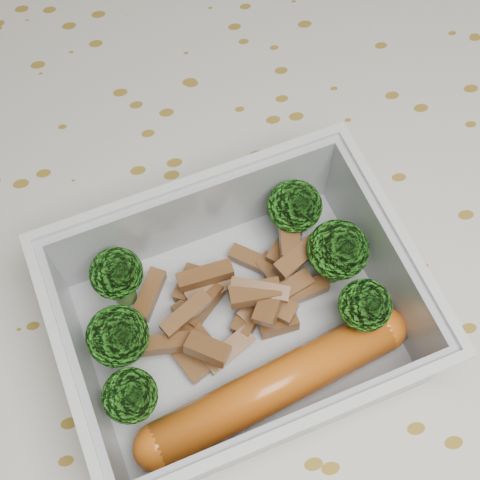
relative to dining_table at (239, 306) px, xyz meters
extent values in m
plane|color=olive|center=(0.00, 0.00, -0.67)|extent=(4.00, 4.00, 0.00)
cube|color=brown|center=(0.00, 0.00, 0.06)|extent=(1.40, 0.90, 0.04)
cube|color=silver|center=(0.00, 0.00, 0.09)|extent=(1.46, 0.96, 0.01)
cube|color=silver|center=(-0.01, -0.05, 0.09)|extent=(0.19, 0.16, 0.00)
cube|color=silver|center=(-0.02, 0.01, 0.12)|extent=(0.16, 0.03, 0.05)
cube|color=silver|center=(0.00, -0.11, 0.12)|extent=(0.16, 0.03, 0.05)
cube|color=silver|center=(0.07, -0.03, 0.12)|extent=(0.03, 0.12, 0.05)
cube|color=silver|center=(-0.09, -0.06, 0.12)|extent=(0.03, 0.12, 0.05)
cube|color=silver|center=(-0.02, 0.02, 0.15)|extent=(0.17, 0.04, 0.00)
cube|color=silver|center=(0.00, -0.11, 0.15)|extent=(0.17, 0.04, 0.00)
cube|color=silver|center=(0.07, -0.03, 0.15)|extent=(0.03, 0.13, 0.00)
cube|color=silver|center=(-0.09, -0.06, 0.15)|extent=(0.03, 0.13, 0.00)
cylinder|color=#608C3F|center=(-0.07, -0.01, 0.11)|extent=(0.01, 0.01, 0.02)
ellipsoid|color=#2B881D|center=(-0.07, -0.01, 0.13)|extent=(0.03, 0.03, 0.02)
cylinder|color=#608C3F|center=(0.03, 0.00, 0.10)|extent=(0.01, 0.01, 0.02)
ellipsoid|color=#2B881D|center=(0.03, 0.00, 0.13)|extent=(0.03, 0.03, 0.03)
cylinder|color=#608C3F|center=(-0.07, -0.05, 0.10)|extent=(0.01, 0.01, 0.02)
ellipsoid|color=#2B881D|center=(-0.07, -0.05, 0.13)|extent=(0.03, 0.03, 0.03)
cylinder|color=#608C3F|center=(0.05, -0.02, 0.10)|extent=(0.01, 0.01, 0.02)
ellipsoid|color=#2B881D|center=(0.05, -0.02, 0.13)|extent=(0.03, 0.03, 0.03)
cylinder|color=#608C3F|center=(-0.07, -0.08, 0.11)|extent=(0.01, 0.01, 0.03)
ellipsoid|color=#2B881D|center=(-0.07, -0.08, 0.13)|extent=(0.03, 0.03, 0.02)
cylinder|color=#608C3F|center=(0.05, -0.06, 0.11)|extent=(0.01, 0.01, 0.03)
ellipsoid|color=#2B881D|center=(0.05, -0.06, 0.13)|extent=(0.03, 0.03, 0.02)
cube|color=brown|center=(0.00, -0.04, 0.12)|extent=(0.03, 0.01, 0.01)
cube|color=brown|center=(0.00, -0.03, 0.10)|extent=(0.01, 0.02, 0.01)
cube|color=brown|center=(-0.05, -0.02, 0.10)|extent=(0.02, 0.03, 0.01)
cube|color=brown|center=(-0.03, -0.05, 0.10)|extent=(0.02, 0.03, 0.01)
cube|color=brown|center=(-0.03, -0.03, 0.10)|extent=(0.03, 0.02, 0.01)
cube|color=brown|center=(0.03, -0.02, 0.12)|extent=(0.03, 0.02, 0.01)
cube|color=brown|center=(0.00, -0.04, 0.10)|extent=(0.02, 0.02, 0.01)
cube|color=brown|center=(0.01, -0.05, 0.10)|extent=(0.02, 0.01, 0.01)
cube|color=brown|center=(-0.04, -0.04, 0.12)|extent=(0.03, 0.02, 0.01)
cube|color=brown|center=(0.02, -0.03, 0.11)|extent=(0.03, 0.02, 0.01)
cube|color=brown|center=(-0.02, -0.02, 0.10)|extent=(0.03, 0.02, 0.01)
cube|color=brown|center=(0.02, -0.02, 0.10)|extent=(0.02, 0.03, 0.01)
cube|color=brown|center=(-0.04, -0.06, 0.10)|extent=(0.02, 0.03, 0.01)
cube|color=brown|center=(0.03, -0.01, 0.12)|extent=(0.02, 0.03, 0.01)
cube|color=brown|center=(0.00, -0.03, 0.12)|extent=(0.03, 0.02, 0.01)
cube|color=brown|center=(0.01, -0.04, 0.11)|extent=(0.03, 0.03, 0.01)
cube|color=brown|center=(-0.03, -0.06, 0.12)|extent=(0.02, 0.02, 0.01)
cube|color=brown|center=(0.02, -0.02, 0.10)|extent=(0.03, 0.03, 0.01)
cube|color=brown|center=(0.02, -0.01, 0.11)|extent=(0.02, 0.02, 0.01)
cube|color=brown|center=(-0.03, -0.02, 0.10)|extent=(0.02, 0.02, 0.01)
cube|color=brown|center=(0.03, -0.03, 0.10)|extent=(0.03, 0.01, 0.01)
cube|color=brown|center=(0.00, -0.04, 0.10)|extent=(0.03, 0.03, 0.01)
cube|color=brown|center=(0.00, -0.01, 0.10)|extent=(0.02, 0.02, 0.01)
cube|color=brown|center=(-0.03, -0.03, 0.10)|extent=(0.03, 0.03, 0.01)
cube|color=brown|center=(-0.02, -0.02, 0.11)|extent=(0.03, 0.01, 0.01)
cube|color=brown|center=(0.01, -0.04, 0.12)|extent=(0.02, 0.03, 0.01)
cube|color=brown|center=(-0.02, -0.06, 0.10)|extent=(0.03, 0.02, 0.01)
cube|color=brown|center=(-0.05, -0.05, 0.11)|extent=(0.03, 0.01, 0.01)
cylinder|color=#C75B15|center=(0.00, -0.08, 0.11)|extent=(0.13, 0.06, 0.02)
sphere|color=#C75B15|center=(0.06, -0.07, 0.11)|extent=(0.02, 0.02, 0.02)
sphere|color=#C75B15|center=(-0.06, -0.10, 0.11)|extent=(0.02, 0.02, 0.02)
camera|label=1|loc=(-0.03, -0.16, 0.44)|focal=50.00mm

